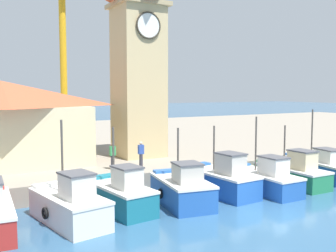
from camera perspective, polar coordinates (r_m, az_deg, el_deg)
ground_plane at (r=19.13m, az=14.52°, el=-12.57°), size 300.00×300.00×0.00m
quay_wharf at (r=42.27m, az=-11.67°, el=-2.11°), size 120.00×40.00×1.05m
fishing_boat_left_outer at (r=17.89m, az=-14.11°, el=-11.07°), size 2.67×4.85×4.49m
fishing_boat_left_inner at (r=19.27m, az=-7.01°, el=-9.85°), size 2.30×4.55×4.01m
fishing_boat_mid_left at (r=20.15m, az=2.05°, el=-9.11°), size 2.73×4.54×3.87m
fishing_boat_center at (r=22.22m, az=7.73°, el=-7.74°), size 2.23×4.82×3.80m
fishing_boat_mid_right at (r=23.22m, az=13.65°, el=-7.51°), size 1.92×4.86×4.28m
fishing_boat_right_inner at (r=25.32m, az=17.57°, el=-6.53°), size 1.95×4.83×3.64m
fishing_boat_right_outer at (r=27.97m, az=20.97°, el=-5.57°), size 2.63×5.47×4.52m
clock_tower at (r=28.43m, az=-4.33°, el=9.49°), size 3.62×3.62×14.68m
warehouse_left at (r=26.16m, az=-22.93°, el=0.37°), size 10.54×5.63×5.33m
port_crane_near at (r=34.28m, az=-15.17°, el=8.42°), size 3.98×8.80×18.51m
dock_worker_near_tower at (r=23.83m, az=-8.03°, el=-4.26°), size 0.34×0.22×1.62m
dock_worker_along_quay at (r=24.23m, az=-3.94°, el=-4.07°), size 0.34×0.22×1.62m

